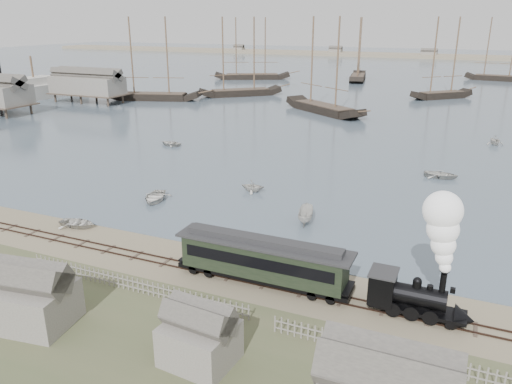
% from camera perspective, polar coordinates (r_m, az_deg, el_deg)
% --- Properties ---
extents(ground, '(600.00, 600.00, 0.00)m').
position_cam_1_polar(ground, '(41.33, -0.50, -8.65)').
color(ground, gray).
rests_on(ground, ground).
extents(harbor_water, '(600.00, 336.00, 0.06)m').
position_cam_1_polar(harbor_water, '(204.82, 19.77, 12.69)').
color(harbor_water, '#485868').
rests_on(harbor_water, ground).
extents(rail_track, '(120.00, 1.80, 0.16)m').
position_cam_1_polar(rail_track, '(39.72, -1.69, -9.82)').
color(rail_track, '#33221C').
rests_on(rail_track, ground).
extents(picket_fence_west, '(19.00, 0.10, 1.20)m').
position_cam_1_polar(picket_fence_west, '(39.08, -13.75, -11.02)').
color(picket_fence_west, slate).
rests_on(picket_fence_west, ground).
extents(picket_fence_east, '(15.00, 0.10, 1.20)m').
position_cam_1_polar(picket_fence_east, '(32.36, 15.28, -18.21)').
color(picket_fence_east, slate).
rests_on(picket_fence_east, ground).
extents(shed_left, '(5.00, 4.00, 4.10)m').
position_cam_1_polar(shed_left, '(37.53, -23.79, -13.58)').
color(shed_left, slate).
rests_on(shed_left, ground).
extents(shed_mid, '(4.00, 3.50, 3.60)m').
position_cam_1_polar(shed_mid, '(31.56, -6.38, -18.64)').
color(shed_mid, slate).
rests_on(shed_mid, ground).
extents(far_spit, '(500.00, 20.00, 1.80)m').
position_cam_1_polar(far_spit, '(284.41, 21.16, 14.05)').
color(far_spit, gray).
rests_on(far_spit, ground).
extents(locomotive, '(6.99, 2.61, 8.71)m').
position_cam_1_polar(locomotive, '(34.89, 19.66, -7.97)').
color(locomotive, black).
rests_on(locomotive, ground).
extents(passenger_coach, '(13.75, 2.65, 3.34)m').
position_cam_1_polar(passenger_coach, '(38.08, 0.80, -7.63)').
color(passenger_coach, black).
rests_on(passenger_coach, ground).
extents(beached_dinghy, '(3.03, 3.98, 0.77)m').
position_cam_1_polar(beached_dinghy, '(51.92, -19.73, -3.37)').
color(beached_dinghy, beige).
rests_on(beached_dinghy, ground).
extents(rowboat_0, '(5.08, 4.24, 0.90)m').
position_cam_1_polar(rowboat_0, '(56.71, -11.51, -0.56)').
color(rowboat_0, beige).
rests_on(rowboat_0, harbor_water).
extents(rowboat_1, '(2.65, 2.99, 1.46)m').
position_cam_1_polar(rowboat_1, '(58.42, -0.37, 0.71)').
color(rowboat_1, beige).
rests_on(rowboat_1, harbor_water).
extents(rowboat_2, '(3.96, 2.14, 1.45)m').
position_cam_1_polar(rowboat_2, '(49.90, 5.66, -2.70)').
color(rowboat_2, beige).
rests_on(rowboat_2, harbor_water).
extents(rowboat_3, '(3.10, 4.27, 0.87)m').
position_cam_1_polar(rowboat_3, '(67.92, 20.40, 1.88)').
color(rowboat_3, beige).
rests_on(rowboat_3, harbor_water).
extents(rowboat_6, '(3.07, 3.97, 0.76)m').
position_cam_1_polar(rowboat_6, '(81.55, -9.76, 5.53)').
color(rowboat_6, beige).
rests_on(rowboat_6, harbor_water).
extents(rowboat_7, '(3.86, 3.64, 1.62)m').
position_cam_1_polar(rowboat_7, '(89.33, 25.66, 5.38)').
color(rowboat_7, beige).
rests_on(rowboat_7, harbor_water).
extents(schooner_0, '(23.79, 12.27, 20.00)m').
position_cam_1_polar(schooner_0, '(128.68, -11.89, 14.67)').
color(schooner_0, black).
rests_on(schooner_0, harbor_water).
extents(schooner_1, '(19.54, 18.18, 20.00)m').
position_cam_1_polar(schooner_1, '(133.37, -1.81, 15.20)').
color(schooner_1, black).
rests_on(schooner_1, harbor_water).
extents(schooner_2, '(21.41, 17.71, 20.00)m').
position_cam_1_polar(schooner_2, '(109.30, 7.95, 14.15)').
color(schooner_2, black).
rests_on(schooner_2, harbor_water).
extents(schooner_3, '(14.89, 14.48, 20.00)m').
position_cam_1_polar(schooner_3, '(136.99, 20.87, 14.11)').
color(schooner_3, black).
rests_on(schooner_3, harbor_water).
extents(schooner_6, '(25.23, 15.91, 20.00)m').
position_cam_1_polar(schooner_6, '(171.98, -0.45, 16.10)').
color(schooner_6, black).
rests_on(schooner_6, harbor_water).
extents(schooner_7, '(8.59, 22.32, 20.00)m').
position_cam_1_polar(schooner_7, '(171.75, 11.75, 15.71)').
color(schooner_7, black).
rests_on(schooner_7, harbor_water).
extents(schooner_8, '(20.30, 6.89, 20.00)m').
position_cam_1_polar(schooner_8, '(185.54, 26.27, 14.43)').
color(schooner_8, black).
rests_on(schooner_8, harbor_water).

